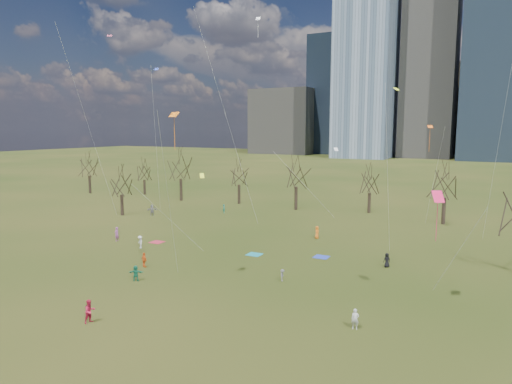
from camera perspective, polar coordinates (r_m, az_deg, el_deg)
The scene contains 18 objects.
ground at distance 42.38m, azimuth -7.78°, elevation -11.42°, with size 500.00×500.00×0.00m, color black.
downtown_skyline at distance 245.66m, azimuth 22.35°, elevation 13.17°, with size 212.50×78.00×118.00m.
bare_tree_row at distance 73.90m, azimuth 9.15°, elevation 1.70°, with size 113.04×29.80×9.50m.
blanket_teal at distance 51.53m, azimuth -0.21°, elevation -7.81°, with size 1.60×1.50×0.03m, color teal.
blanket_navy at distance 51.07m, azimuth 8.17°, elevation -8.04°, with size 1.60×1.50×0.03m, color #253BAD.
blanket_crimson at distance 58.26m, azimuth -12.28°, elevation -6.14°, with size 1.60×1.50×0.03m, color #B1233A.
person_1 at distance 33.94m, azimuth 12.29°, elevation -15.25°, with size 0.53×0.35×1.46m, color silver.
person_2 at distance 36.19m, azimuth -20.06°, elevation -13.82°, with size 0.84×0.66×1.74m, color #C61C42.
person_3 at distance 42.87m, azimuth 3.32°, elevation -10.34°, with size 0.73×0.42×1.12m, color #5E5D62.
person_4 at distance 48.15m, azimuth -13.80°, elevation -8.25°, with size 0.89×0.37×1.52m, color orange.
person_5 at distance 44.23m, azimuth -14.80°, elevation -9.78°, with size 1.36×0.43×1.47m, color #1A7858.
person_6 at distance 48.65m, azimuth 16.04°, elevation -8.19°, with size 0.72×0.47×1.48m, color black.
person_7 at distance 59.96m, azimuth -17.02°, elevation -5.05°, with size 0.65×0.43×1.79m, color #A9549E.
person_9 at distance 55.76m, azimuth -14.29°, elevation -6.07°, with size 0.96×0.55×1.49m, color silver.
person_11 at distance 75.85m, azimuth -12.86°, elevation -2.21°, with size 1.70×0.54×1.83m, color slate.
person_12 at distance 59.20m, azimuth 7.63°, elevation -5.01°, with size 0.79×0.52×1.62m, color orange.
person_13 at distance 76.62m, azimuth -4.01°, elevation -2.09°, with size 0.52×0.34×1.41m, color #1C7F70.
kites_airborne at distance 50.18m, azimuth 6.89°, elevation 6.74°, with size 54.74×41.45×32.04m.
Camera 1 is at (23.54, -32.36, 13.97)m, focal length 32.00 mm.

